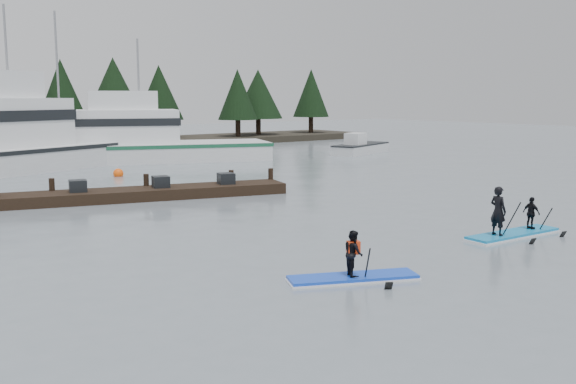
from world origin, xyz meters
TOP-DOWN VIEW (x-y plane):
  - ground at (0.00, 0.00)m, footprint 160.00×160.00m
  - far_shore at (0.00, 42.00)m, footprint 70.00×8.00m
  - treeline at (0.00, 42.00)m, footprint 60.00×4.00m
  - fishing_boat_large at (-2.86, 29.14)m, footprint 20.65×12.21m
  - fishing_boat_medium at (5.65, 29.34)m, footprint 16.65×9.89m
  - skiff at (21.77, 24.62)m, footprint 6.67×3.94m
  - floating_dock at (-2.46, 14.26)m, footprint 14.18×5.62m
  - buoy_c at (10.09, 27.37)m, footprint 0.62×0.62m
  - buoy_b at (0.65, 22.40)m, footprint 0.57×0.57m
  - paddleboard_solo at (-3.20, -0.71)m, footprint 3.23×2.04m
  - paddleboard_duo at (4.24, -0.22)m, footprint 3.71×1.28m

SIDE VIEW (x-z plane):
  - ground at x=0.00m, z-range 0.00..0.00m
  - treeline at x=0.00m, z-range -4.00..4.00m
  - buoy_c at x=10.09m, z-range -0.31..0.31m
  - buoy_b at x=0.65m, z-range -0.28..0.28m
  - floating_dock at x=-2.46m, z-range 0.00..0.47m
  - far_shore at x=0.00m, z-range 0.00..0.60m
  - paddleboard_solo at x=-3.20m, z-range -0.51..1.24m
  - skiff at x=21.77m, z-range 0.00..0.75m
  - paddleboard_duo at x=4.24m, z-range -0.62..1.58m
  - fishing_boat_medium at x=5.65m, z-range -3.99..5.35m
  - fishing_boat_large at x=-2.86m, z-range -4.65..6.36m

